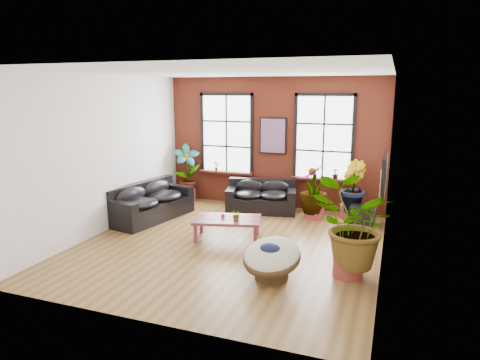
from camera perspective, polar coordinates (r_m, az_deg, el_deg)
The scene contains 19 objects.
room at distance 8.72m, azimuth -1.02°, elevation 2.61°, with size 6.04×6.54×3.54m.
sofa_back at distance 11.32m, azimuth 2.90°, elevation -2.32°, with size 1.94×1.23×0.83m.
sofa_left at distance 10.87m, azimuth -11.98°, elevation -3.00°, with size 1.36×2.40×0.89m.
coffee_table at distance 9.23m, azimuth -1.73°, elevation -5.43°, with size 1.58×1.14×0.55m.
papasan_chair at distance 7.36m, azimuth 4.25°, elevation -10.27°, with size 1.17×1.18×0.74m.
poster at distance 11.55m, azimuth 4.42°, elevation 5.90°, with size 0.74×0.06×0.98m.
tv_wall_unit at distance 8.63m, azimuth 18.61°, elevation 0.51°, with size 0.13×1.86×1.20m.
media_box at distance 10.55m, azimuth 16.03°, elevation -4.62°, with size 0.60×0.51×0.47m.
pot_back_left at distance 12.46m, azimuth -7.11°, elevation -1.93°, with size 0.66×0.66×0.38m.
pot_back_right at distance 11.08m, azimuth 14.38°, elevation -4.06°, with size 0.63×0.63×0.35m.
pot_right_wall at distance 7.75m, azimuth 14.18°, elevation -10.97°, with size 0.55×0.55×0.38m.
pot_mid at distance 10.90m, azimuth 9.88°, elevation -4.10°, with size 0.53×0.53×0.36m.
floor_plant_back_left at distance 12.30m, azimuth -7.14°, elevation 1.29°, with size 0.79×0.54×1.51m, color #1C4011.
floor_plant_back_right at distance 10.89m, azimuth 14.72°, elevation -0.90°, with size 0.73×0.59×1.32m, color #1C4011.
floor_plant_right_wall at distance 7.49m, azimuth 14.61°, elevation -5.90°, with size 1.36×1.18×1.51m, color #1C4011.
floor_plant_mid at distance 10.73m, azimuth 9.81°, elevation -1.14°, with size 0.70×0.70×1.24m, color #1C4011.
table_plant at distance 9.00m, azimuth -0.45°, elevation -4.67°, with size 0.23×0.20×0.25m, color #1C4011.
sill_plant_left at distance 12.17m, azimuth -3.22°, elevation 1.88°, with size 0.14×0.10×0.27m, color #1C4011.
sill_plant_right at distance 11.30m, azimuth 12.60°, elevation 0.82°, with size 0.15×0.15×0.27m, color #1C4011.
Camera 1 is at (3.09, -7.88, 3.16)m, focal length 32.00 mm.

